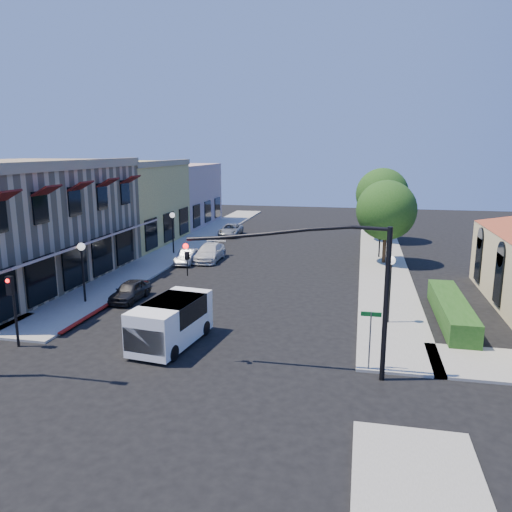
% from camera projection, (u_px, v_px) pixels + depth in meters
% --- Properties ---
extents(ground, '(120.00, 120.00, 0.00)m').
position_uv_depth(ground, '(173.00, 377.00, 19.54)').
color(ground, black).
rests_on(ground, ground).
extents(sidewalk_left, '(3.50, 50.00, 0.12)m').
position_uv_depth(sidewalk_left, '(190.00, 243.00, 47.12)').
color(sidewalk_left, gray).
rests_on(sidewalk_left, ground).
extents(sidewalk_right, '(3.50, 50.00, 0.12)m').
position_uv_depth(sidewalk_right, '(381.00, 251.00, 43.57)').
color(sidewalk_right, gray).
rests_on(sidewalk_right, ground).
extents(curb_red_strip, '(0.25, 10.00, 0.06)m').
position_uv_depth(curb_red_strip, '(111.00, 305.00, 28.59)').
color(curb_red_strip, maroon).
rests_on(curb_red_strip, ground).
extents(corner_brick_building, '(11.77, 18.20, 8.10)m').
position_uv_depth(corner_brick_building, '(9.00, 224.00, 32.35)').
color(corner_brick_building, tan).
rests_on(corner_brick_building, ground).
extents(yellow_stucco_building, '(10.00, 12.00, 7.60)m').
position_uv_depth(yellow_stucco_building, '(117.00, 203.00, 46.75)').
color(yellow_stucco_building, tan).
rests_on(yellow_stucco_building, ground).
extents(pink_stucco_building, '(10.00, 12.00, 7.00)m').
position_uv_depth(pink_stucco_building, '(166.00, 195.00, 58.29)').
color(pink_stucco_building, tan).
rests_on(pink_stucco_building, ground).
extents(hedge, '(1.40, 8.00, 1.10)m').
position_uv_depth(hedge, '(450.00, 322.00, 25.77)').
color(hedge, '#1E4A15').
rests_on(hedge, ground).
extents(street_tree_a, '(4.56, 4.56, 6.48)m').
position_uv_depth(street_tree_a, '(386.00, 210.00, 37.90)').
color(street_tree_a, black).
rests_on(street_tree_a, ground).
extents(street_tree_b, '(4.94, 4.94, 7.02)m').
position_uv_depth(street_tree_b, '(382.00, 194.00, 47.39)').
color(street_tree_b, black).
rests_on(street_tree_b, ground).
extents(signal_mast_arm, '(8.01, 0.39, 6.00)m').
position_uv_depth(signal_mast_arm, '(329.00, 275.00, 18.92)').
color(signal_mast_arm, black).
rests_on(signal_mast_arm, ground).
extents(secondary_signal, '(0.28, 0.42, 3.32)m').
position_uv_depth(secondary_signal, '(12.00, 298.00, 22.02)').
color(secondary_signal, black).
rests_on(secondary_signal, ground).
extents(street_name_sign, '(0.80, 0.06, 2.50)m').
position_uv_depth(street_name_sign, '(370.00, 331.00, 19.76)').
color(street_name_sign, '#595B5E').
rests_on(street_name_sign, ground).
extents(lamppost_left_near, '(0.44, 0.44, 3.57)m').
position_uv_depth(lamppost_left_near, '(82.00, 257.00, 28.34)').
color(lamppost_left_near, black).
rests_on(lamppost_left_near, ground).
extents(lamppost_left_far, '(0.44, 0.44, 3.57)m').
position_uv_depth(lamppost_left_far, '(173.00, 222.00, 41.73)').
color(lamppost_left_far, black).
rests_on(lamppost_left_far, ground).
extents(lamppost_right_near, '(0.44, 0.44, 3.57)m').
position_uv_depth(lamppost_right_near, '(390.00, 272.00, 24.89)').
color(lamppost_right_near, black).
rests_on(lamppost_right_near, ground).
extents(lamppost_right_far, '(0.44, 0.44, 3.57)m').
position_uv_depth(lamppost_right_far, '(380.00, 225.00, 40.19)').
color(lamppost_right_far, black).
rests_on(lamppost_right_far, ground).
extents(white_van, '(2.60, 4.88, 2.07)m').
position_uv_depth(white_van, '(171.00, 320.00, 22.53)').
color(white_van, white).
rests_on(white_van, ground).
extents(parked_car_a, '(1.47, 3.47, 1.17)m').
position_uv_depth(parked_car_a, '(130.00, 291.00, 29.37)').
color(parked_car_a, black).
rests_on(parked_car_a, ground).
extents(parked_car_b, '(1.34, 3.42, 1.11)m').
position_uv_depth(parked_car_b, '(187.00, 256.00, 38.85)').
color(parked_car_b, '#A6A8AB').
rests_on(parked_car_b, ground).
extents(parked_car_c, '(1.93, 4.60, 1.33)m').
position_uv_depth(parked_car_c, '(210.00, 252.00, 39.84)').
color(parked_car_c, silver).
rests_on(parked_car_c, ground).
extents(parked_car_d, '(2.15, 4.38, 1.20)m').
position_uv_depth(parked_car_d, '(231.00, 230.00, 51.26)').
color(parked_car_d, '#929596').
rests_on(parked_car_d, ground).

